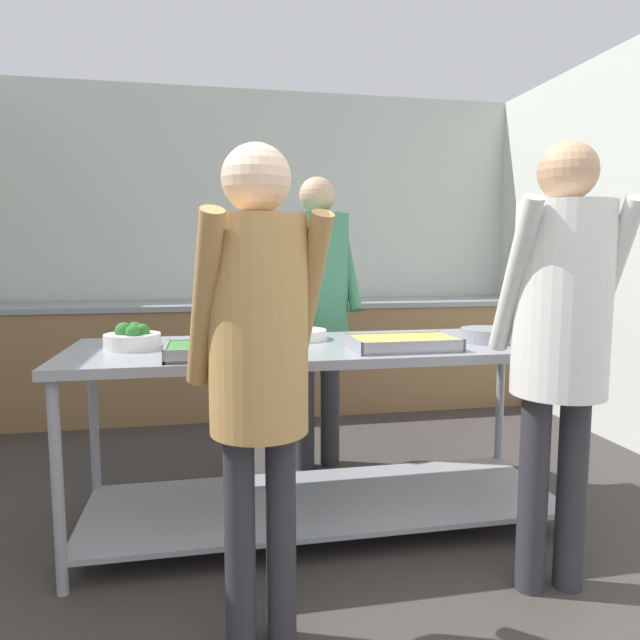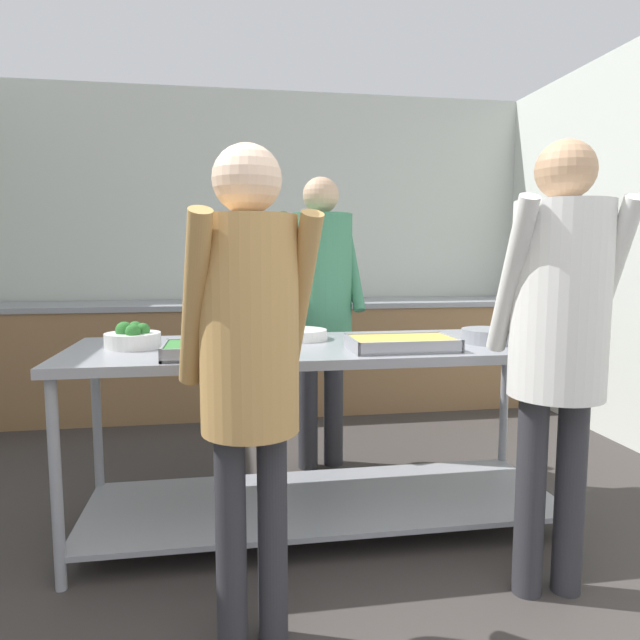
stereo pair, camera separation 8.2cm
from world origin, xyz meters
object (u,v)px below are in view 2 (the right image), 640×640
Objects in this scene: plate_stack at (299,334)px; sauce_pan at (490,335)px; guest_serving_left at (249,343)px; cook_behind_counter at (321,291)px; guest_serving_right at (559,321)px; broccoli_bowl at (133,338)px; serving_tray_vegetables at (216,350)px; water_bottle at (341,284)px; serving_tray_roast at (402,344)px.

sauce_pan is (0.86, -0.25, 0.01)m from plate_stack.
sauce_pan is at bearing 31.74° from guest_serving_left.
cook_behind_counter is at bearing 72.79° from guest_serving_left.
cook_behind_counter is at bearing 113.99° from guest_serving_right.
guest_serving_right is at bearing -66.01° from cook_behind_counter.
broccoli_bowl is at bearing -169.88° from plate_stack.
plate_stack is at bearing 46.36° from serving_tray_vegetables.
plate_stack is at bearing 163.71° from sauce_pan.
water_bottle is at bearing 73.34° from cook_behind_counter.
broccoli_bowl is 0.15× the size of guest_serving_left.
guest_serving_left is at bearing -139.07° from serving_tray_roast.
sauce_pan is 2.11m from water_bottle.
water_bottle is (1.33, 1.97, 0.12)m from broccoli_bowl.
plate_stack is 1.00m from guest_serving_left.
sauce_pan is 1.33m from guest_serving_left.
plate_stack is 0.71× the size of sauce_pan.
water_bottle is at bearing 95.55° from guest_serving_right.
sauce_pan is at bearing 6.96° from serving_tray_vegetables.
serving_tray_vegetables is 1.51× the size of plate_stack.
serving_tray_roast is at bearing -165.71° from sauce_pan.
sauce_pan is at bearing -4.18° from broccoli_bowl.
guest_serving_left reaches higher than water_bottle.
plate_stack is 0.54m from serving_tray_roast.
broccoli_bowl is 2.38m from water_bottle.
cook_behind_counter reaches higher than serving_tray_roast.
broccoli_bowl is 0.14× the size of guest_serving_right.
broccoli_bowl reaches higher than serving_tray_vegetables.
serving_tray_vegetables is 2.44m from water_bottle.
guest_serving_right reaches higher than guest_serving_left.
broccoli_bowl reaches higher than serving_tray_roast.
serving_tray_vegetables is at bearing 160.74° from guest_serving_right.
serving_tray_vegetables is at bearing -113.24° from water_bottle.
water_bottle reaches higher than serving_tray_vegetables.
serving_tray_vegetables is at bearing -173.04° from sauce_pan.
guest_serving_right is 0.97× the size of cook_behind_counter.
sauce_pan reaches higher than plate_stack.
serving_tray_roast is at bearing -94.64° from water_bottle.
guest_serving_right reaches higher than sauce_pan.
sauce_pan is at bearing -82.36° from water_bottle.
guest_serving_left is at bearing -59.79° from broccoli_bowl.
serving_tray_roast is at bearing 40.93° from guest_serving_left.
serving_tray_roast is (0.78, 0.03, 0.00)m from serving_tray_vegetables.
guest_serving_left is (-0.67, -0.58, 0.11)m from serving_tray_roast.
guest_serving_left is at bearing -148.26° from sauce_pan.
serving_tray_roast is 0.65m from guest_serving_right.
guest_serving_left is 1.12m from guest_serving_right.
serving_tray_vegetables is 0.78m from serving_tray_roast.
cook_behind_counter is (-0.63, 1.42, 0.02)m from guest_serving_right.
cook_behind_counter is at bearing 70.86° from plate_stack.
cook_behind_counter reaches higher than broccoli_bowl.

